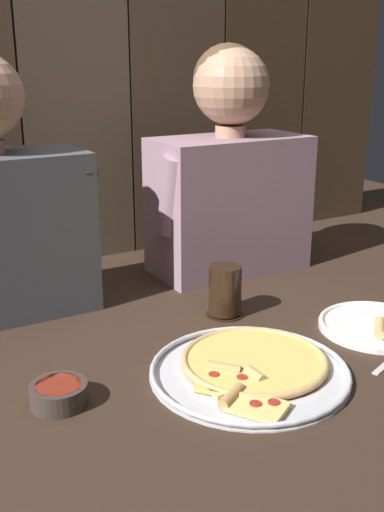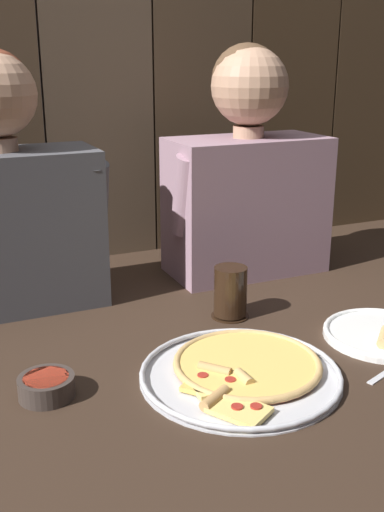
{
  "view_description": "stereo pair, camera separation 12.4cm",
  "coord_description": "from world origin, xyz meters",
  "px_view_note": "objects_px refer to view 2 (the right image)",
  "views": [
    {
      "loc": [
        -0.59,
        -0.92,
        0.57
      ],
      "look_at": [
        0.0,
        0.1,
        0.18
      ],
      "focal_mm": 42.97,
      "sensor_mm": 36.0,
      "label": 1
    },
    {
      "loc": [
        -0.48,
        -0.98,
        0.57
      ],
      "look_at": [
        0.0,
        0.1,
        0.18
      ],
      "focal_mm": 42.97,
      "sensor_mm": 36.0,
      "label": 2
    }
  ],
  "objects_px": {
    "pizza_tray": "(242,370)",
    "diner_right": "(247,171)",
    "drinking_glass": "(230,293)",
    "dipping_bowl": "(47,385)",
    "diner_left": "(5,198)",
    "dinner_plate": "(383,334)"
  },
  "relations": [
    {
      "from": "pizza_tray",
      "to": "dipping_bowl",
      "type": "bearing_deg",
      "value": 168.21
    },
    {
      "from": "dipping_bowl",
      "to": "diner_left",
      "type": "height_order",
      "value": "diner_left"
    },
    {
      "from": "dipping_bowl",
      "to": "drinking_glass",
      "type": "bearing_deg",
      "value": 21.51
    },
    {
      "from": "dipping_bowl",
      "to": "diner_left",
      "type": "relative_size",
      "value": 0.17
    },
    {
      "from": "pizza_tray",
      "to": "diner_right",
      "type": "relative_size",
      "value": 0.62
    },
    {
      "from": "dipping_bowl",
      "to": "pizza_tray",
      "type": "bearing_deg",
      "value": -11.79
    },
    {
      "from": "diner_left",
      "to": "dipping_bowl",
      "type": "bearing_deg",
      "value": -91.57
    },
    {
      "from": "diner_left",
      "to": "diner_right",
      "type": "xyz_separation_m",
      "value": [
        0.62,
        0.0,
        0.01
      ]
    },
    {
      "from": "pizza_tray",
      "to": "diner_right",
      "type": "bearing_deg",
      "value": 60.95
    },
    {
      "from": "dinner_plate",
      "to": "diner_left",
      "type": "relative_size",
      "value": 0.42
    },
    {
      "from": "diner_right",
      "to": "dipping_bowl",
      "type": "bearing_deg",
      "value": -144.92
    },
    {
      "from": "dinner_plate",
      "to": "dipping_bowl",
      "type": "relative_size",
      "value": 2.51
    },
    {
      "from": "drinking_glass",
      "to": "diner_right",
      "type": "distance_m",
      "value": 0.39
    },
    {
      "from": "pizza_tray",
      "to": "drinking_glass",
      "type": "bearing_deg",
      "value": 67.54
    },
    {
      "from": "drinking_glass",
      "to": "diner_right",
      "type": "relative_size",
      "value": 0.2
    },
    {
      "from": "drinking_glass",
      "to": "dipping_bowl",
      "type": "height_order",
      "value": "drinking_glass"
    },
    {
      "from": "pizza_tray",
      "to": "dipping_bowl",
      "type": "height_order",
      "value": "dipping_bowl"
    },
    {
      "from": "drinking_glass",
      "to": "dipping_bowl",
      "type": "relative_size",
      "value": 1.2
    },
    {
      "from": "pizza_tray",
      "to": "diner_right",
      "type": "height_order",
      "value": "diner_right"
    },
    {
      "from": "diner_right",
      "to": "drinking_glass",
      "type": "bearing_deg",
      "value": -124.52
    },
    {
      "from": "drinking_glass",
      "to": "diner_left",
      "type": "bearing_deg",
      "value": 148.57
    },
    {
      "from": "dinner_plate",
      "to": "drinking_glass",
      "type": "xyz_separation_m",
      "value": [
        -0.24,
        0.23,
        0.05
      ]
    }
  ]
}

